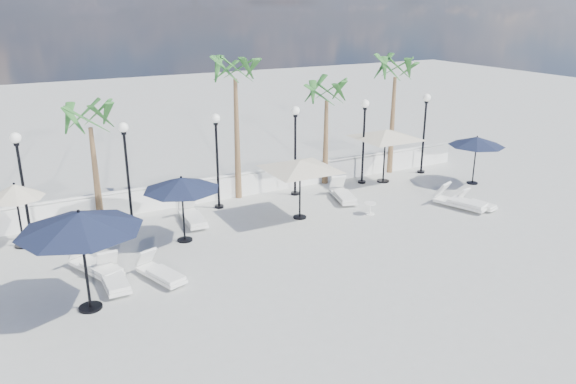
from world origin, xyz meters
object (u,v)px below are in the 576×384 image
lounger_2 (161,272)px  parasol_navy_mid (181,184)px  lounger_3 (96,265)px  lounger_1 (113,277)px  parasol_cream_sq_b (386,130)px  parasol_navy_left (80,222)px  parasol_cream_sq_a (300,161)px  lounger_4 (343,194)px  lounger_5 (192,216)px  parasol_navy_right (477,142)px  lounger_6 (460,201)px  lounger_7 (476,203)px  parasol_cream_small (15,192)px

lounger_2 → parasol_navy_mid: bearing=38.8°
lounger_3 → lounger_1: bearing=-96.4°
lounger_3 → parasol_cream_sq_b: parasol_cream_sq_b is taller
parasol_navy_left → parasol_cream_sq_a: 8.93m
lounger_4 → parasol_navy_left: 11.93m
lounger_4 → lounger_5: size_ratio=1.03×
lounger_1 → lounger_4: 10.56m
lounger_5 → parasol_navy_right: parasol_navy_right is taller
parasol_navy_right → parasol_navy_mid: bearing=-179.5°
parasol_navy_left → lounger_5: bearing=46.3°
lounger_2 → parasol_navy_right: parasol_navy_right is taller
lounger_2 → lounger_6: bearing=-17.0°
lounger_1 → lounger_3: bearing=106.4°
lounger_6 → lounger_2: bearing=161.7°
lounger_4 → lounger_7: bearing=-22.4°
parasol_navy_left → parasol_cream_small: (-1.30, 5.35, -0.58)m
lounger_2 → lounger_6: (12.42, 0.43, 0.04)m
parasol_navy_mid → parasol_navy_right: size_ratio=1.05×
lounger_5 → lounger_6: bearing=-15.1°
lounger_7 → parasol_cream_sq_b: (-1.22, 4.56, 2.23)m
lounger_2 → parasol_navy_mid: (1.54, 2.45, 1.84)m
parasol_cream_small → lounger_2: bearing=-52.9°
parasol_cream_sq_a → parasol_cream_small: (-9.61, 2.09, -0.34)m
parasol_navy_right → parasol_navy_left: bearing=-169.2°
lounger_3 → lounger_5: lounger_3 is taller
lounger_1 → lounger_7: (14.34, -0.16, -0.04)m
lounger_3 → parasol_cream_sq_a: parasol_cream_sq_a is taller
lounger_3 → lounger_4: bearing=-11.7°
lounger_6 → parasol_cream_small: bearing=145.1°
lounger_2 → parasol_cream_small: (-3.46, 4.57, 1.72)m
lounger_5 → parasol_navy_mid: parasol_navy_mid is taller
parasol_navy_left → lounger_3: bearing=76.0°
lounger_5 → parasol_cream_sq_b: parasol_cream_sq_b is taller
lounger_3 → lounger_6: 14.08m
lounger_4 → parasol_cream_small: size_ratio=0.94×
lounger_4 → parasol_navy_right: (6.50, -0.89, 1.71)m
lounger_5 → parasol_cream_sq_a: bearing=-16.8°
lounger_4 → lounger_5: same height
lounger_3 → lounger_5: size_ratio=1.04×
lounger_2 → parasol_navy_mid: size_ratio=0.74×
lounger_4 → lounger_6: size_ratio=0.95×
lounger_1 → lounger_3: lounger_3 is taller
lounger_4 → parasol_cream_sq_a: (-2.61, -0.97, 2.03)m
lounger_5 → parasol_cream_sq_b: size_ratio=0.40×
parasol_navy_left → parasol_cream_sq_b: bearing=21.4°
parasol_cream_sq_b → parasol_navy_left: bearing=-158.6°
lounger_3 → lounger_4: size_ratio=1.01×
parasol_navy_mid → parasol_cream_small: (-5.01, 2.12, -0.12)m
lounger_4 → lounger_2: bearing=-143.0°
lounger_1 → lounger_7: lounger_1 is taller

